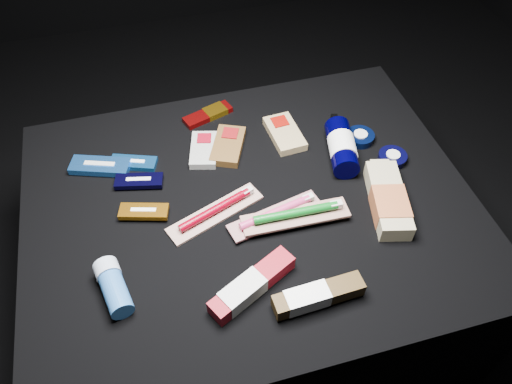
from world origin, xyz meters
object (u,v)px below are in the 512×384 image
object	(u,v)px
bodywash_bottle	(388,201)
toothpaste_carton_red	(249,287)
deodorant_stick	(113,287)
lotion_bottle	(342,147)

from	to	relation	value
bodywash_bottle	toothpaste_carton_red	size ratio (longest dim) A/B	1.14
deodorant_stick	bodywash_bottle	bearing A→B (deg)	-6.60
bodywash_bottle	toothpaste_carton_red	world-z (taller)	bodywash_bottle
bodywash_bottle	lotion_bottle	bearing A→B (deg)	116.88
deodorant_stick	toothpaste_carton_red	distance (m)	0.26
toothpaste_carton_red	lotion_bottle	bearing A→B (deg)	17.21
bodywash_bottle	toothpaste_carton_red	bearing A→B (deg)	-146.63
toothpaste_carton_red	bodywash_bottle	bearing A→B (deg)	-7.30
lotion_bottle	toothpaste_carton_red	world-z (taller)	lotion_bottle
deodorant_stick	toothpaste_carton_red	size ratio (longest dim) A/B	0.65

